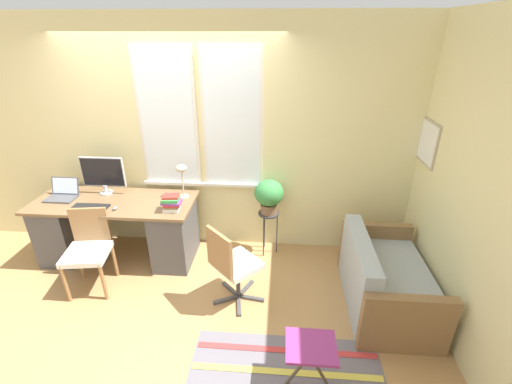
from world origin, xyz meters
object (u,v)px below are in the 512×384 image
Objects in this scene: desk_lamp at (182,173)px; folding_stool at (311,350)px; desk_chair_wooden at (88,248)px; office_chair_swivel at (232,264)px; keyboard at (90,207)px; plant_stand at (269,217)px; mouse at (115,208)px; laptop at (62,194)px; monitor at (103,174)px; couch_loveseat at (384,282)px; book_stack at (171,203)px; potted_plant at (269,195)px.

desk_lamp is 2.28m from folding_stool.
desk_chair_wooden is 0.98× the size of office_chair_swivel.
plant_stand is (1.93, 0.41, -0.28)m from keyboard.
desk_lamp is at bearing -5.61° from office_chair_swivel.
office_chair_swivel is (1.33, -0.45, -0.32)m from mouse.
laptop is at bearing 162.33° from mouse.
plant_stand is (1.93, 0.04, -0.52)m from monitor.
laptop is 2.40m from plant_stand.
laptop is at bearing 80.44° from couch_loveseat.
desk_chair_wooden is 1.54× the size of plant_stand.
keyboard is 1.99m from plant_stand.
keyboard is 0.45× the size of office_chair_swivel.
desk_lamp is at bearing 28.77° from mouse.
monitor is at bearing 17.27° from office_chair_swivel.
book_stack reaches higher than couch_loveseat.
plant_stand is at bearing -64.56° from office_chair_swivel.
desk_chair_wooden is (0.09, -0.71, -0.53)m from monitor.
office_chair_swivel is at bearing -16.40° from keyboard.
monitor is 1.94m from potted_plant.
office_chair_swivel is 1.13m from folding_stool.
keyboard is 0.29m from mouse.
monitor is 7.44× the size of mouse.
mouse is 0.63m from book_stack.
plant_stand is at bearing 14.71° from mouse.
laptop is 0.26× the size of couch_loveseat.
desk_lamp is at bearing 83.42° from book_stack.
desk_lamp is at bearing 71.41° from couch_loveseat.
book_stack is 0.24× the size of desk_chair_wooden.
desk_chair_wooden reaches higher than folding_stool.
laptop is 1.42m from desk_lamp.
potted_plant is at bearing 102.54° from folding_stool.
laptop is 0.79× the size of potted_plant.
keyboard is 3.17m from couch_loveseat.
monitor is 0.44m from keyboard.
desk_lamp is 0.96× the size of potted_plant.
monitor is at bearing 88.41° from desk_chair_wooden.
laptop is at bearing -174.69° from desk_lamp.
book_stack is 2.31m from couch_loveseat.
potted_plant is (1.02, 0.40, -0.05)m from book_stack.
desk_chair_wooden is at bearing -157.75° from plant_stand.
mouse is 2.46m from folding_stool.
laptop reaches higher than plant_stand.
office_chair_swivel is at bearing -50.54° from desk_lamp.
plant_stand is (2.37, 0.20, -0.32)m from laptop.
laptop reaches higher than office_chair_swivel.
book_stack is (-0.04, -0.33, -0.22)m from desk_lamp.
desk_lamp reaches higher than office_chair_swivel.
desk_chair_wooden is (0.54, -0.55, -0.33)m from laptop.
couch_loveseat is (2.16, -0.73, -0.80)m from desk_lamp.
couch_loveseat is at bearing -7.12° from keyboard.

